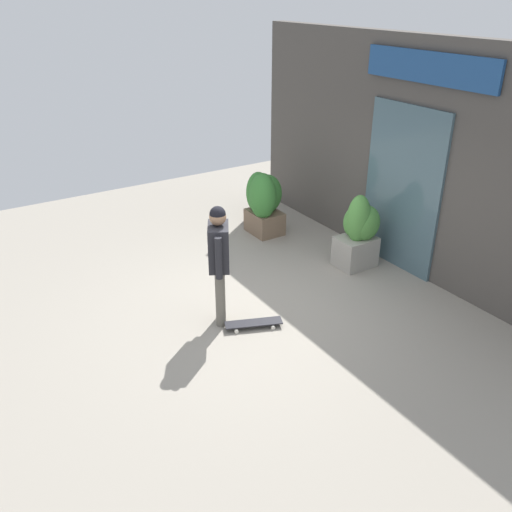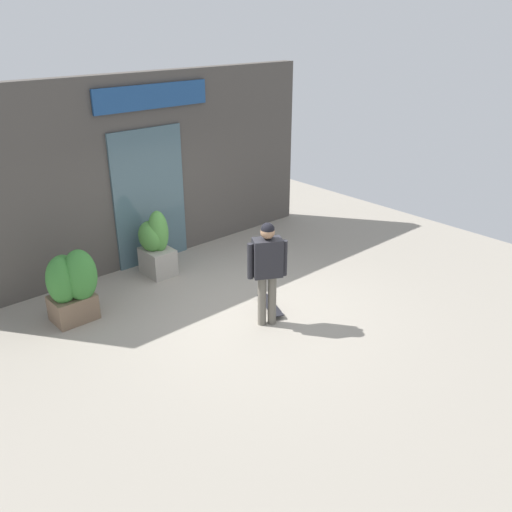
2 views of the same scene
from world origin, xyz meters
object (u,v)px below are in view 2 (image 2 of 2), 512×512
Objects in this scene: planter_box_left at (156,242)px; skateboarder at (267,264)px; planter_box_right at (70,283)px; skateboard at (270,305)px.

skateboarder is at bearing -83.93° from planter_box_left.
planter_box_left is 1.03× the size of planter_box_right.
planter_box_left reaches higher than skateboard.
skateboarder is 1.36× the size of planter_box_left.
skateboarder is 1.40× the size of planter_box_right.
skateboard is at bearing -75.05° from planter_box_left.
skateboarder is at bearing 152.65° from skateboard.
skateboard is at bearing -35.31° from planter_box_right.
planter_box_right is at bearing -162.86° from planter_box_left.
skateboarder is 2.14× the size of skateboard.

